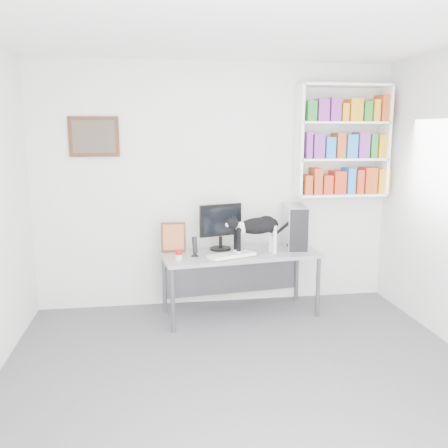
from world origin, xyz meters
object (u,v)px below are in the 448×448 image
object	(u,v)px
bookshelf	(342,141)
pc_tower	(295,227)
speaker	(195,246)
keyboard	(232,255)
cat	(257,235)
monitor	(220,227)
leaning_print	(173,236)
desk	(240,284)
soup_can	(179,255)

from	to	relation	value
bookshelf	pc_tower	world-z (taller)	bookshelf
pc_tower	speaker	bearing A→B (deg)	-163.21
keyboard	cat	bearing A→B (deg)	-9.54
monitor	leaning_print	xyz separation A→B (m)	(-0.51, 0.00, -0.09)
desk	monitor	xyz separation A→B (m)	(-0.19, 0.16, 0.60)
speaker	cat	bearing A→B (deg)	-21.58
leaning_print	soup_can	distance (m)	0.37
pc_tower	soup_can	xyz separation A→B (m)	(-1.30, -0.33, -0.18)
bookshelf	leaning_print	size ratio (longest dim) A/B	3.81
monitor	speaker	world-z (taller)	monitor
monitor	cat	bearing A→B (deg)	-54.74
cat	desk	bearing A→B (deg)	131.11
pc_tower	speaker	xyz separation A→B (m)	(-1.12, -0.22, -0.13)
bookshelf	cat	world-z (taller)	bookshelf
desk	cat	world-z (taller)	cat
speaker	leaning_print	bearing A→B (deg)	111.80
soup_can	monitor	bearing A→B (deg)	36.86
desk	speaker	xyz separation A→B (m)	(-0.49, -0.08, 0.45)
pc_tower	leaning_print	bearing A→B (deg)	-175.13
cat	speaker	bearing A→B (deg)	163.38
bookshelf	desk	distance (m)	1.95
speaker	desk	bearing A→B (deg)	-10.25
soup_can	cat	xyz separation A→B (m)	(0.82, 0.09, 0.15)
desk	bookshelf	bearing A→B (deg)	7.06
leaning_print	cat	size ratio (longest dim) A/B	0.49
bookshelf	keyboard	world-z (taller)	bookshelf
desk	soup_can	xyz separation A→B (m)	(-0.67, -0.19, 0.40)
monitor	pc_tower	distance (m)	0.82
monitor	keyboard	bearing A→B (deg)	-94.55
bookshelf	monitor	xyz separation A→B (m)	(-1.39, -0.13, -0.91)
monitor	leaning_print	world-z (taller)	monitor
leaning_print	cat	world-z (taller)	cat
desk	keyboard	size ratio (longest dim) A/B	3.41
pc_tower	cat	bearing A→B (deg)	-146.84
speaker	leaning_print	distance (m)	0.32
soup_can	cat	bearing A→B (deg)	5.96
cat	soup_can	bearing A→B (deg)	172.04
bookshelf	leaning_print	distance (m)	2.15
pc_tower	soup_can	world-z (taller)	pc_tower
speaker	soup_can	xyz separation A→B (m)	(-0.17, -0.12, -0.06)
bookshelf	keyboard	bearing A→B (deg)	-160.73
keyboard	speaker	xyz separation A→B (m)	(-0.37, 0.09, 0.09)
keyboard	cat	xyz separation A→B (m)	(0.27, 0.06, 0.19)
pc_tower	leaning_print	size ratio (longest dim) A/B	1.45
pc_tower	speaker	size ratio (longest dim) A/B	2.22
keyboard	leaning_print	size ratio (longest dim) A/B	1.49
speaker	pc_tower	bearing A→B (deg)	-7.95
monitor	soup_can	world-z (taller)	monitor
monitor	speaker	distance (m)	0.41
bookshelf	speaker	distance (m)	2.03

